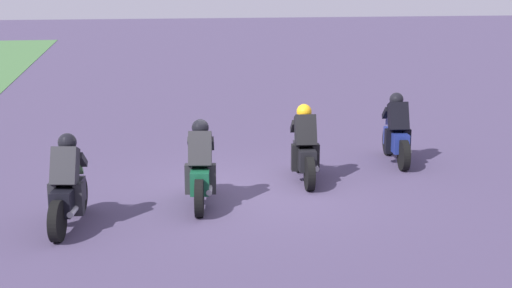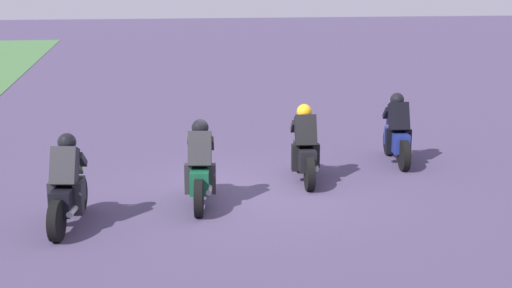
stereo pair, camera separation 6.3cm
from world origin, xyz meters
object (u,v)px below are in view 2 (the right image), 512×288
object	(u,v)px
rider_lane_a	(397,134)
rider_lane_c	(201,170)
rider_lane_d	(68,189)
rider_lane_b	(305,150)

from	to	relation	value
rider_lane_a	rider_lane_c	bearing A→B (deg)	124.52
rider_lane_a	rider_lane_d	world-z (taller)	same
rider_lane_c	rider_lane_d	xyz separation A→B (m)	(-0.84, 2.21, 0.00)
rider_lane_b	rider_lane_c	world-z (taller)	same
rider_lane_a	rider_lane_b	distance (m)	2.55
rider_lane_a	rider_lane_d	distance (m)	7.39
rider_lane_a	rider_lane_c	xyz separation A→B (m)	(-2.36, 4.45, 0.00)
rider_lane_a	rider_lane_d	size ratio (longest dim) A/B	1.00
rider_lane_b	rider_lane_d	world-z (taller)	same
rider_lane_a	rider_lane_b	bearing A→B (deg)	122.56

